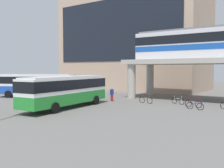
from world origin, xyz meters
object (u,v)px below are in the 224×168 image
Objects in this scene: bus_main at (66,88)px; pedestrian_at_kerb at (112,95)px; bus_secondary at (36,83)px; bicycle_blue at (195,106)px; bicycle_silver at (178,101)px; train at (218,42)px; bicycle_brown at (146,100)px; bicycle_red at (193,104)px; station_building at (133,39)px.

pedestrian_at_kerb is at bearing 84.50° from bus_main.
bus_main is at bearing -24.24° from bus_secondary.
bicycle_blue is 1.05× the size of bicycle_silver.
pedestrian_at_kerb is at bearing -147.89° from train.
bicycle_brown is 4.43m from pedestrian_at_kerb.
bicycle_blue is at bearing -67.46° from bicycle_red.
station_building is 28.80m from bicycle_blue.
bicycle_blue is at bearing -93.05° from train.
bus_main is at bearing -95.50° from pedestrian_at_kerb.
bicycle_red is 1.05× the size of bicycle_silver.
bicycle_blue is (18.41, -19.96, -9.59)m from station_building.
bus_secondary is 21.32m from bicycle_red.
pedestrian_at_kerb is (0.69, 7.16, -1.21)m from bus_main.
station_building is 1.34× the size of train.
bicycle_red is at bearing 112.54° from bicycle_blue.
train is 1.91× the size of bus_secondary.
pedestrian_at_kerb is (-10.42, 0.75, 0.42)m from bicycle_blue.
bicycle_silver is at bearing 22.86° from bicycle_brown.
station_building is 22.74m from pedestrian_at_kerb.
train is 11.23m from bicycle_brown.
bicycle_silver is at bearing 47.53° from bus_main.
bicycle_red is (5.49, -0.01, 0.00)m from bicycle_brown.
station_building reaches higher than bicycle_silver.
train reaches higher than bus_secondary.
station_building is 15.78× the size of bicycle_blue.
bicycle_blue is at bearing -12.54° from bicycle_brown.
bicycle_brown is (5.06, 7.76, -1.63)m from bus_main.
bus_main is (-11.51, -13.95, -5.17)m from train.
bus_secondary is 15.93m from bicycle_brown.
train is 11.78× the size of bicycle_red.
pedestrian_at_kerb is at bearing -165.47° from bicycle_silver.
station_building reaches higher than bicycle_brown.
bicycle_red is (10.55, 7.75, -1.63)m from bus_main.
bicycle_blue is (-0.40, -7.54, -6.80)m from train.
train is (18.81, -12.42, -2.79)m from station_building.
bus_secondary is 19.45m from bicycle_silver.
bicycle_silver is (8.38, 9.16, -1.63)m from bus_main.
bicycle_brown is 3.60m from bicycle_silver.
bicycle_brown is 5.49m from bicycle_red.
bicycle_blue is (21.59, 1.69, -1.63)m from bus_secondary.
bus_secondary is at bearing -168.96° from bicycle_brown.
bicycle_red is (17.85, -18.62, -9.59)m from station_building.
bicycle_blue is (11.11, 6.41, -1.63)m from bus_main.
bus_main and bus_secondary have the same top height.
bus_secondary is 11.51m from pedestrian_at_kerb.
bicycle_silver is at bearing 134.77° from bicycle_blue.
bus_secondary is at bearing -166.78° from bicycle_silver.
bicycle_blue is (0.56, -1.34, 0.00)m from bicycle_red.
train is 11.81× the size of bicycle_brown.
train reaches higher than bicycle_silver.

